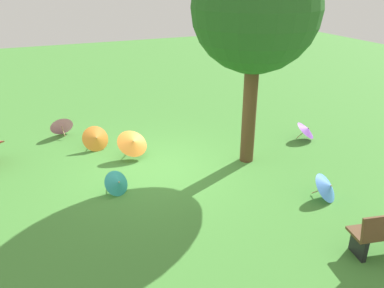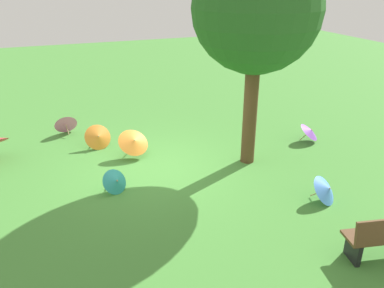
{
  "view_description": "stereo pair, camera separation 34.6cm",
  "coord_description": "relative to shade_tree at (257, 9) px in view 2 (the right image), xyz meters",
  "views": [
    {
      "loc": [
        2.69,
        8.23,
        4.5
      ],
      "look_at": [
        -0.73,
        0.14,
        0.6
      ],
      "focal_mm": 36.19,
      "sensor_mm": 36.0,
      "label": 1
    },
    {
      "loc": [
        2.37,
        8.36,
        4.5
      ],
      "look_at": [
        -0.73,
        0.14,
        0.6
      ],
      "focal_mm": 36.19,
      "sensor_mm": 36.0,
      "label": 2
    }
  ],
  "objects": [
    {
      "name": "ground",
      "position": [
        2.17,
        -0.4,
        -3.76
      ],
      "size": [
        40.0,
        40.0,
        0.0
      ],
      "primitive_type": "plane",
      "color": "#478C38"
    },
    {
      "name": "parasol_purple_1",
      "position": [
        -2.3,
        -0.5,
        -3.43
      ],
      "size": [
        0.84,
        0.84,
        0.57
      ],
      "color": "tan",
      "rests_on": "ground"
    },
    {
      "name": "shade_tree",
      "position": [
        0.0,
        0.0,
        0.0
      ],
      "size": [
        2.95,
        2.95,
        5.26
      ],
      "color": "brown",
      "rests_on": "ground"
    },
    {
      "name": "parasol_pink_1",
      "position": [
        4.27,
        -3.66,
        -3.43
      ],
      "size": [
        0.72,
        0.68,
        0.66
      ],
      "color": "tan",
      "rests_on": "ground"
    },
    {
      "name": "parasol_blue_0",
      "position": [
        -0.62,
        2.35,
        -3.45
      ],
      "size": [
        0.86,
        0.83,
        0.61
      ],
      "color": "tan",
      "rests_on": "ground"
    },
    {
      "name": "parasol_orange_2",
      "position": [
        2.69,
        -1.26,
        -3.3
      ],
      "size": [
        0.97,
        0.9,
        0.76
      ],
      "color": "tan",
      "rests_on": "ground"
    },
    {
      "name": "parasol_teal_0",
      "position": [
        3.48,
        0.37,
        -3.48
      ],
      "size": [
        0.72,
        0.68,
        0.55
      ],
      "color": "tan",
      "rests_on": "ground"
    },
    {
      "name": "parasol_orange_0",
      "position": [
        3.49,
        -2.2,
        -3.42
      ],
      "size": [
        0.8,
        0.77,
        0.67
      ],
      "color": "tan",
      "rests_on": "ground"
    }
  ]
}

